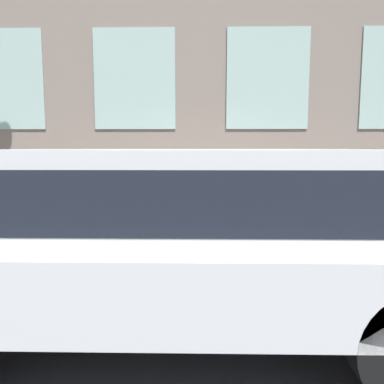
# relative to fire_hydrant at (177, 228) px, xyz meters

# --- Properties ---
(ground_plane) EXTENTS (80.00, 80.00, 0.00)m
(ground_plane) POSITION_rel_fire_hydrant_xyz_m (-0.48, -0.33, -0.56)
(ground_plane) COLOR #2D2D30
(sidewalk) EXTENTS (2.81, 60.00, 0.14)m
(sidewalk) POSITION_rel_fire_hydrant_xyz_m (0.92, -0.33, -0.49)
(sidewalk) COLOR gray
(sidewalk) RESTS_ON ground_plane
(fire_hydrant) EXTENTS (0.33, 0.45, 0.82)m
(fire_hydrant) POSITION_rel_fire_hydrant_xyz_m (0.00, 0.00, 0.00)
(fire_hydrant) COLOR gold
(fire_hydrant) RESTS_ON sidewalk
(person) EXTENTS (0.27, 0.18, 1.10)m
(person) POSITION_rel_fire_hydrant_xyz_m (0.27, -0.40, 0.24)
(person) COLOR #232328
(person) RESTS_ON sidewalk
(parked_truck_white_near) EXTENTS (1.90, 5.11, 1.62)m
(parked_truck_white_near) POSITION_rel_fire_hydrant_xyz_m (-1.84, -0.12, 0.40)
(parked_truck_white_near) COLOR black
(parked_truck_white_near) RESTS_ON ground_plane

